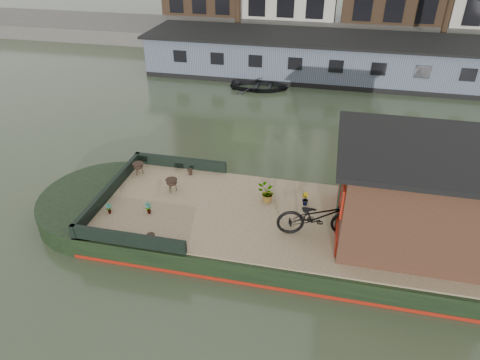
% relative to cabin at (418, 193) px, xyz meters
% --- Properties ---
extents(ground, '(120.00, 120.00, 0.00)m').
position_rel_cabin_xyz_m(ground, '(-2.19, 0.00, -1.88)').
color(ground, '#2F3B26').
rests_on(ground, ground).
extents(houseboat_hull, '(14.01, 4.02, 0.60)m').
position_rel_cabin_xyz_m(houseboat_hull, '(-3.52, 0.00, -1.60)').
color(houseboat_hull, black).
rests_on(houseboat_hull, ground).
extents(houseboat_deck, '(11.80, 3.80, 0.05)m').
position_rel_cabin_xyz_m(houseboat_deck, '(-2.19, 0.00, -1.25)').
color(houseboat_deck, '#9A885F').
rests_on(houseboat_deck, houseboat_hull).
extents(bow_bulwark, '(3.00, 4.00, 0.35)m').
position_rel_cabin_xyz_m(bow_bulwark, '(-7.25, 0.00, -1.05)').
color(bow_bulwark, black).
rests_on(bow_bulwark, houseboat_deck).
extents(cabin, '(4.00, 3.50, 2.42)m').
position_rel_cabin_xyz_m(cabin, '(0.00, 0.00, 0.00)').
color(cabin, '#321D13').
rests_on(cabin, houseboat_deck).
extents(bicycle, '(2.12, 1.10, 1.06)m').
position_rel_cabin_xyz_m(bicycle, '(-2.25, -0.48, -0.70)').
color(bicycle, black).
rests_on(bicycle, houseboat_deck).
extents(potted_plant_a, '(0.22, 0.22, 0.35)m').
position_rel_cabin_xyz_m(potted_plant_a, '(-6.68, -0.61, -1.05)').
color(potted_plant_a, '#9E5B2D').
rests_on(potted_plant_a, houseboat_deck).
extents(potted_plant_b, '(0.25, 0.26, 0.37)m').
position_rel_cabin_xyz_m(potted_plant_b, '(-2.64, 0.71, -1.04)').
color(potted_plant_b, maroon).
rests_on(potted_plant_b, houseboat_deck).
extents(potted_plant_c, '(0.63, 0.61, 0.53)m').
position_rel_cabin_xyz_m(potted_plant_c, '(-3.69, 0.63, -0.96)').
color(potted_plant_c, '#9B4E2D').
rests_on(potted_plant_c, houseboat_deck).
extents(potted_plant_e, '(0.19, 0.20, 0.31)m').
position_rel_cabin_xyz_m(potted_plant_e, '(-7.72, -0.83, -1.07)').
color(potted_plant_e, maroon).
rests_on(potted_plant_e, houseboat_deck).
extents(brazier_front, '(0.40, 0.40, 0.39)m').
position_rel_cabin_xyz_m(brazier_front, '(-6.46, 0.57, -1.03)').
color(brazier_front, black).
rests_on(brazier_front, houseboat_deck).
extents(brazier_rear, '(0.39, 0.39, 0.38)m').
position_rel_cabin_xyz_m(brazier_rear, '(-7.79, 1.25, -1.04)').
color(brazier_rear, black).
rests_on(brazier_rear, houseboat_deck).
extents(bollard_port, '(0.16, 0.16, 0.18)m').
position_rel_cabin_xyz_m(bollard_port, '(-6.23, 1.56, -1.14)').
color(bollard_port, black).
rests_on(bollard_port, houseboat_deck).
extents(bollard_stbd, '(0.20, 0.20, 0.23)m').
position_rel_cabin_xyz_m(bollard_stbd, '(-6.16, -1.70, -1.11)').
color(bollard_stbd, black).
rests_on(bollard_stbd, houseboat_deck).
extents(dinghy, '(2.96, 2.14, 0.61)m').
position_rel_cabin_xyz_m(dinghy, '(-5.79, 11.30, -1.57)').
color(dinghy, black).
rests_on(dinghy, ground).
extents(far_houseboat, '(20.40, 4.40, 2.11)m').
position_rel_cabin_xyz_m(far_houseboat, '(-2.19, 14.00, -0.91)').
color(far_houseboat, slate).
rests_on(far_houseboat, ground).
extents(quay, '(60.00, 6.00, 0.90)m').
position_rel_cabin_xyz_m(quay, '(-2.19, 20.50, -1.43)').
color(quay, '#47443F').
rests_on(quay, ground).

